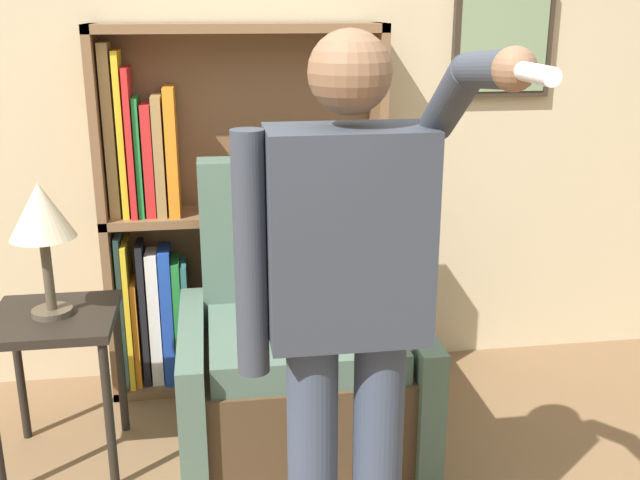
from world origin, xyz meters
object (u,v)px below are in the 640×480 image
at_px(person_standing, 347,305).
at_px(side_table, 56,340).
at_px(bookcase, 209,222).
at_px(table_lamp, 41,217).
at_px(armchair, 300,360).

bearing_deg(person_standing, side_table, 136.92).
relative_size(bookcase, person_standing, 0.99).
height_order(bookcase, side_table, bookcase).
distance_m(side_table, table_lamp, 0.51).
bearing_deg(armchair, side_table, -179.08).
height_order(bookcase, table_lamp, bookcase).
height_order(armchair, table_lamp, armchair).
bearing_deg(bookcase, side_table, -135.03).
height_order(armchair, side_table, armchair).
height_order(side_table, table_lamp, table_lamp).
bearing_deg(person_standing, bookcase, 103.70).
bearing_deg(side_table, bookcase, 44.97).
xyz_separation_m(side_table, table_lamp, (0.00, 0.00, 0.51)).
relative_size(person_standing, side_table, 2.68).
xyz_separation_m(bookcase, table_lamp, (-0.62, -0.62, 0.22)).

